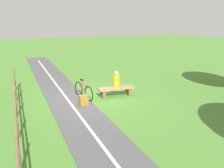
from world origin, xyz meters
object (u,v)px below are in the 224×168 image
(bench, at_px, (116,90))
(person_seated, at_px, (116,80))
(backpack, at_px, (83,100))
(bicycle, at_px, (84,91))

(bench, relative_size, person_seated, 2.28)
(bench, distance_m, backpack, 1.90)
(person_seated, bearing_deg, backpack, 22.23)
(person_seated, distance_m, bicycle, 1.62)
(bicycle, bearing_deg, backpack, -30.37)
(bench, relative_size, backpack, 3.97)
(bench, bearing_deg, backpack, 22.45)
(person_seated, relative_size, backpack, 1.74)
(person_seated, xyz_separation_m, backpack, (1.86, 0.48, -0.56))
(person_seated, height_order, bicycle, person_seated)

